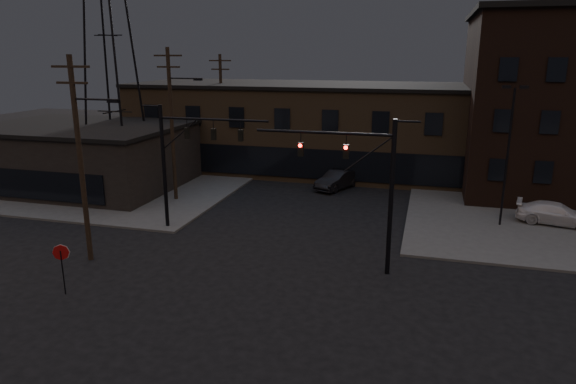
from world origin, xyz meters
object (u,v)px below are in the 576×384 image
object	(u,v)px
traffic_signal_near	(369,180)
traffic_signal_far	(182,153)
car_crossing	(337,180)
stop_sign	(61,258)
parked_car_lot_b	(556,214)
parked_car_lot_a	(535,193)

from	to	relation	value
traffic_signal_near	traffic_signal_far	size ratio (longest dim) A/B	1.00
traffic_signal_near	car_crossing	size ratio (longest dim) A/B	1.69
traffic_signal_near	car_crossing	xyz separation A→B (m)	(-4.44, 16.37, -4.15)
traffic_signal_far	car_crossing	size ratio (longest dim) A/B	1.69
traffic_signal_near	traffic_signal_far	distance (m)	12.57
stop_sign	parked_car_lot_b	size ratio (longest dim) A/B	0.51
traffic_signal_far	parked_car_lot_a	world-z (taller)	traffic_signal_far
stop_sign	car_crossing	xyz separation A→B (m)	(8.92, 22.85, -1.06)
traffic_signal_far	parked_car_lot_a	bearing A→B (deg)	28.86
traffic_signal_near	parked_car_lot_a	xyz separation A→B (m)	(10.80, 16.11, -4.11)
traffic_signal_far	traffic_signal_near	bearing A→B (deg)	-16.17
traffic_signal_near	parked_car_lot_a	distance (m)	19.82
stop_sign	parked_car_lot_a	size ratio (longest dim) A/B	0.62
car_crossing	traffic_signal_far	bearing A→B (deg)	-97.50
parked_car_lot_a	car_crossing	size ratio (longest dim) A/B	0.84
parked_car_lot_b	car_crossing	world-z (taller)	same
parked_car_lot_a	car_crossing	xyz separation A→B (m)	(-15.24, 0.26, -0.05)
traffic_signal_far	stop_sign	distance (m)	10.55
parked_car_lot_a	parked_car_lot_b	bearing A→B (deg)	168.15
car_crossing	stop_sign	bearing A→B (deg)	-88.13
traffic_signal_far	parked_car_lot_a	distance (m)	26.45
traffic_signal_near	stop_sign	bearing A→B (deg)	-154.10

